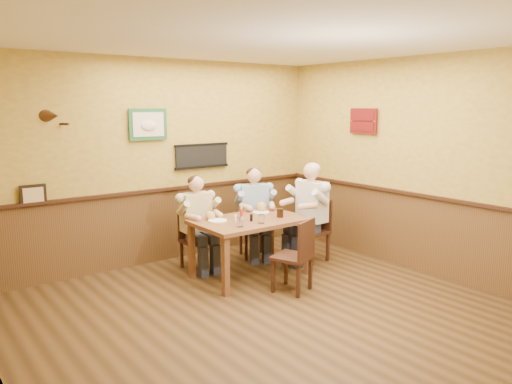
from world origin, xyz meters
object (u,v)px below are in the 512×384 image
diner_white_elder (312,217)px  water_glass_left (240,222)px  dining_table (250,226)px  chair_back_right (254,229)px  chair_near_side (292,255)px  diner_tan_shirt (196,227)px  chair_back_left (196,240)px  water_glass_mid (261,219)px  salt_shaker (236,218)px  hot_sauce_bottle (241,214)px  cola_tumbler (280,213)px  diner_blue_polo (254,217)px  pepper_shaker (251,218)px  chair_right_end (312,230)px

diner_white_elder → water_glass_left: diner_white_elder is taller
dining_table → chair_back_right: 0.87m
chair_near_side → diner_tan_shirt: bearing=-92.6°
chair_back_left → water_glass_mid: bearing=-65.1°
chair_back_right → salt_shaker: 1.04m
chair_back_left → salt_shaker: 0.78m
chair_near_side → hot_sauce_bottle: (-0.24, 0.69, 0.40)m
chair_back_left → cola_tumbler: 1.19m
cola_tumbler → hot_sauce_bottle: bearing=168.2°
diner_white_elder → water_glass_mid: (-1.09, -0.26, 0.18)m
diner_blue_polo → diner_tan_shirt: bearing=-160.2°
diner_tan_shirt → hot_sauce_bottle: bearing=-68.6°
diner_white_elder → salt_shaker: size_ratio=15.18×
diner_white_elder → cola_tumbler: diner_white_elder is taller
dining_table → chair_near_side: 0.76m
diner_tan_shirt → salt_shaker: bearing=-71.1°
dining_table → chair_back_left: chair_back_left is taller
chair_back_right → hot_sauce_bottle: (-0.69, -0.68, 0.43)m
dining_table → water_glass_mid: water_glass_mid is taller
diner_blue_polo → cola_tumbler: (-0.16, -0.79, 0.22)m
chair_back_right → hot_sauce_bottle: 1.06m
dining_table → salt_shaker: 0.25m
pepper_shaker → diner_tan_shirt: bearing=114.3°
chair_back_left → chair_near_side: 1.47m
hot_sauce_bottle → pepper_shaker: 0.13m
chair_right_end → hot_sauce_bottle: hot_sauce_bottle is taller
chair_back_left → pepper_shaker: size_ratio=8.93×
chair_back_right → salt_shaker: bearing=-118.8°
diner_tan_shirt → water_glass_mid: (0.38, -0.93, 0.24)m
diner_blue_polo → pepper_shaker: diner_blue_polo is taller
diner_tan_shirt → pepper_shaker: 0.87m
chair_back_right → pepper_shaker: pepper_shaker is taller
water_glass_left → pepper_shaker: water_glass_left is taller
hot_sauce_bottle → salt_shaker: 0.09m
salt_shaker → pepper_shaker: size_ratio=0.92×
cola_tumbler → hot_sauce_bottle: hot_sauce_bottle is taller
hot_sauce_bottle → water_glass_left: bearing=-128.7°
chair_near_side → water_glass_mid: size_ratio=7.97×
diner_white_elder → cola_tumbler: bearing=-81.8°
diner_blue_polo → salt_shaker: 0.99m
chair_back_left → diner_white_elder: diner_white_elder is taller
chair_near_side → cola_tumbler: (0.29, 0.57, 0.37)m
dining_table → water_glass_mid: size_ratio=12.75×
cola_tumbler → diner_blue_polo: bearing=78.3°
chair_back_left → diner_white_elder: (1.47, -0.67, 0.23)m
chair_back_right → water_glass_mid: 1.13m
dining_table → chair_right_end: 1.09m
chair_right_end → hot_sauce_bottle: (-1.23, -0.03, 0.40)m
diner_tan_shirt → chair_near_side: bearing=-68.3°
dining_table → water_glass_left: bearing=-143.5°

